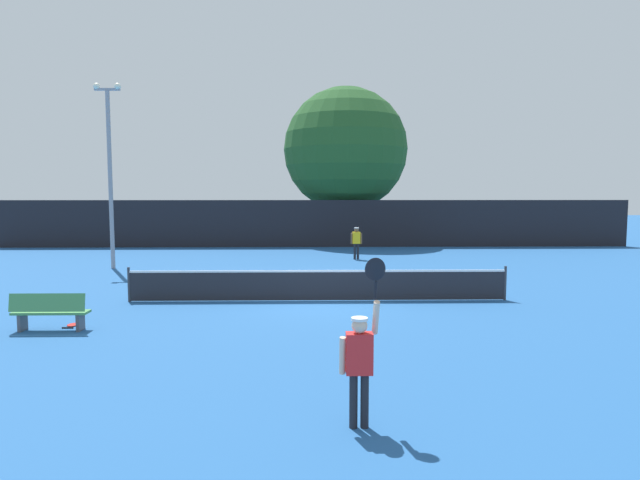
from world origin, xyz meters
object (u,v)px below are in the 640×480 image
at_px(player_serving, 360,355).
at_px(spare_racket, 73,325).
at_px(parked_car_near, 208,228).
at_px(parked_car_mid, 276,228).
at_px(large_tree, 345,150).
at_px(courtside_bench, 50,312).
at_px(tennis_ball, 333,296).
at_px(light_pole, 110,164).
at_px(player_receiving, 356,240).
at_px(parked_car_far, 335,228).

relative_size(player_serving, spare_racket, 4.73).
height_order(parked_car_near, parked_car_mid, same).
bearing_deg(large_tree, courtside_bench, -110.81).
height_order(player_serving, tennis_ball, player_serving).
bearing_deg(tennis_ball, parked_car_near, 110.22).
bearing_deg(parked_car_mid, player_serving, -79.67).
bearing_deg(spare_racket, light_pole, 104.58).
height_order(courtside_bench, parked_car_near, parked_car_near).
distance_m(player_receiving, large_tree, 10.63).
bearing_deg(large_tree, parked_car_mid, 153.82).
xyz_separation_m(player_receiving, courtside_bench, (-8.67, -13.70, -0.50)).
xyz_separation_m(light_pole, large_tree, (11.10, 12.19, 1.57)).
xyz_separation_m(player_receiving, tennis_ball, (-1.61, -9.56, -0.94)).
xyz_separation_m(player_serving, player_receiving, (1.65, 19.20, -0.09)).
distance_m(courtside_bench, parked_car_mid, 25.65).
xyz_separation_m(spare_racket, parked_car_far, (7.91, 25.06, 0.76)).
height_order(tennis_ball, parked_car_far, parked_car_far).
bearing_deg(parked_car_far, parked_car_near, 176.04).
xyz_separation_m(large_tree, parked_car_mid, (-4.82, 2.37, -5.38)).
xyz_separation_m(player_serving, light_pole, (-9.39, 16.29, 3.51)).
bearing_deg(courtside_bench, parked_car_far, 72.21).
xyz_separation_m(tennis_ball, parked_car_near, (-8.10, 21.99, 0.74)).
distance_m(spare_racket, parked_car_far, 26.29).
relative_size(player_receiving, large_tree, 0.16).
bearing_deg(tennis_ball, light_pole, 144.81).
bearing_deg(parked_car_far, player_serving, -92.84).
bearing_deg(spare_racket, parked_car_near, 93.00).
xyz_separation_m(spare_racket, parked_car_near, (-1.34, 25.60, 0.76)).
distance_m(spare_racket, parked_car_mid, 25.09).
height_order(light_pole, parked_car_near, light_pole).
distance_m(player_receiving, parked_car_near, 15.77).
height_order(large_tree, parked_car_near, large_tree).
xyz_separation_m(light_pole, parked_car_mid, (6.29, 14.56, -3.80)).
relative_size(large_tree, parked_car_far, 2.43).
distance_m(spare_racket, parked_car_near, 25.64).
bearing_deg(large_tree, parked_car_far, 101.35).
bearing_deg(parked_car_near, player_receiving, -59.13).
xyz_separation_m(player_receiving, parked_car_far, (-0.46, 11.89, -0.20)).
bearing_deg(player_receiving, light_pole, 14.76).
bearing_deg(parked_car_far, large_tree, -79.30).
bearing_deg(player_serving, parked_car_far, 87.80).
distance_m(large_tree, parked_car_mid, 7.60).
height_order(courtside_bench, light_pole, light_pole).
height_order(player_receiving, spare_racket, player_receiving).
distance_m(player_serving, large_tree, 28.98).
distance_m(player_serving, light_pole, 19.12).
height_order(tennis_ball, large_tree, large_tree).
relative_size(light_pole, parked_car_far, 1.90).
xyz_separation_m(light_pole, parked_car_near, (1.33, 15.34, -3.80)).
bearing_deg(courtside_bench, player_serving, -38.09).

